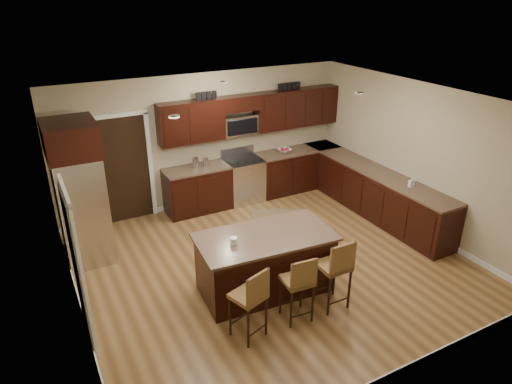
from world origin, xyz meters
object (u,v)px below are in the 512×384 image
island (265,264)px  stool_right (336,267)px  stool_left (251,297)px  stool_mid (299,282)px  range (243,179)px  refrigerator (80,191)px

island → stool_right: stool_right is taller
stool_left → stool_mid: (0.71, -0.00, -0.01)m
stool_left → stool_right: (1.31, -0.01, 0.04)m
range → stool_mid: bearing=-105.7°
stool_left → stool_right: stool_right is taller
stool_mid → stool_right: stool_right is taller
island → range: bearing=73.9°
stool_left → range: bearing=46.5°
range → stool_left: size_ratio=1.07×
stool_right → refrigerator: refrigerator is taller
range → refrigerator: refrigerator is taller
stool_mid → refrigerator: 3.81m
island → stool_left: 1.09m
island → stool_right: (0.65, -0.84, 0.25)m
stool_right → refrigerator: (-2.83, 3.04, 0.53)m
stool_left → refrigerator: bearing=98.2°
stool_right → refrigerator: size_ratio=0.46×
range → island: bearing=-110.7°
range → stool_left: (-1.79, -3.81, 0.17)m
island → stool_right: 1.09m
island → stool_mid: bearing=-81.8°
stool_left → stool_right: 1.31m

